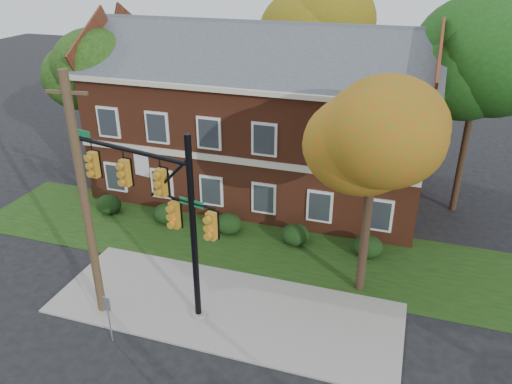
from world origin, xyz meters
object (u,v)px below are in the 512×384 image
(hedge_far_right, at_px, (368,246))
(utility_pole, at_px, (85,202))
(tree_near_right, at_px, (381,144))
(sign_post, at_px, (108,312))
(traffic_signal, at_px, (162,202))
(tree_far_rear, at_px, (316,22))
(hedge_center, at_px, (228,224))
(hedge_far_left, at_px, (109,204))
(hedge_right, at_px, (295,235))
(tree_right_rear, at_px, (488,63))
(tree_left_rear, at_px, (94,72))
(apartment_building, at_px, (260,110))
(hedge_left, at_px, (166,214))

(hedge_far_right, distance_m, utility_pole, 12.84)
(tree_near_right, bearing_deg, sign_post, -145.42)
(hedge_far_right, bearing_deg, traffic_signal, -139.26)
(tree_far_rear, bearing_deg, hedge_center, -95.85)
(hedge_far_left, bearing_deg, hedge_far_right, 0.00)
(hedge_far_right, height_order, utility_pole, utility_pole)
(tree_far_rear, xyz_separation_m, traffic_signal, (-1.49, -19.25, -4.13))
(hedge_right, xyz_separation_m, hedge_far_right, (3.50, 0.00, 0.00))
(tree_far_rear, bearing_deg, utility_pole, -101.01)
(tree_right_rear, relative_size, utility_pole, 1.10)
(tree_near_right, relative_size, tree_far_rear, 0.74)
(hedge_far_right, xyz_separation_m, tree_far_rear, (-5.66, 13.09, 8.32))
(hedge_center, distance_m, tree_far_rear, 15.57)
(hedge_center, height_order, utility_pole, utility_pole)
(tree_left_rear, bearing_deg, hedge_far_left, -56.58)
(apartment_building, distance_m, tree_right_rear, 11.77)
(hedge_left, relative_size, tree_left_rear, 0.16)
(hedge_left, relative_size, utility_pole, 0.15)
(hedge_center, bearing_deg, traffic_signal, -91.38)
(tree_right_rear, distance_m, utility_pole, 19.61)
(hedge_far_left, relative_size, hedge_far_right, 1.00)
(apartment_building, height_order, hedge_center, apartment_building)
(hedge_left, height_order, utility_pole, utility_pole)
(hedge_center, distance_m, tree_near_right, 9.90)
(hedge_left, relative_size, hedge_right, 1.00)
(utility_pole, bearing_deg, tree_right_rear, 38.30)
(hedge_far_left, xyz_separation_m, hedge_far_right, (14.00, 0.00, 0.00))
(tree_right_rear, xyz_separation_m, tree_far_rear, (-9.97, 6.98, 0.72))
(hedge_left, height_order, tree_far_rear, tree_far_rear)
(hedge_center, xyz_separation_m, hedge_right, (3.50, 0.00, 0.00))
(hedge_right, relative_size, hedge_far_right, 1.00)
(tree_left_rear, bearing_deg, hedge_far_right, -13.89)
(hedge_far_right, height_order, tree_right_rear, tree_right_rear)
(hedge_right, height_order, traffic_signal, traffic_signal)
(hedge_left, bearing_deg, utility_pole, -83.17)
(hedge_left, relative_size, hedge_far_right, 1.00)
(hedge_center, relative_size, hedge_right, 1.00)
(tree_left_rear, bearing_deg, hedge_right, -17.37)
(tree_right_rear, bearing_deg, apartment_building, -175.67)
(hedge_center, relative_size, utility_pole, 0.15)
(hedge_far_right, xyz_separation_m, utility_pole, (-9.63, -7.30, 4.37))
(hedge_left, distance_m, hedge_center, 3.50)
(hedge_left, bearing_deg, tree_near_right, -14.81)
(sign_post, bearing_deg, apartment_building, 90.65)
(tree_near_right, distance_m, tree_right_rear, 9.94)
(hedge_far_left, bearing_deg, tree_left_rear, 123.42)
(hedge_center, distance_m, traffic_signal, 7.45)
(hedge_far_left, xyz_separation_m, tree_left_rear, (-2.73, 4.14, 6.16))
(traffic_signal, height_order, utility_pole, utility_pole)
(apartment_building, bearing_deg, hedge_center, -90.00)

